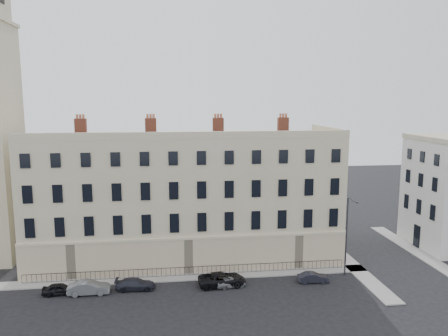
# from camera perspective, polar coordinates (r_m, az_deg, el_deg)

# --- Properties ---
(ground) EXTENTS (160.00, 160.00, 0.00)m
(ground) POSITION_cam_1_polar(r_m,az_deg,el_deg) (45.24, 3.68, -16.16)
(ground) COLOR black
(ground) RESTS_ON ground
(terrace) EXTENTS (36.22, 12.22, 17.00)m
(terrace) POSITION_cam_1_polar(r_m,az_deg,el_deg) (53.49, -4.98, -3.70)
(terrace) COLOR #BEB38D
(terrace) RESTS_ON ground
(pavement_terrace) EXTENTS (48.00, 2.00, 0.12)m
(pavement_terrace) POSITION_cam_1_polar(r_m,az_deg,el_deg) (49.13, -9.37, -14.08)
(pavement_terrace) COLOR gray
(pavement_terrace) RESTS_ON ground
(pavement_east_return) EXTENTS (2.00, 24.00, 0.12)m
(pavement_east_return) POSITION_cam_1_polar(r_m,az_deg,el_deg) (55.91, 15.54, -11.39)
(pavement_east_return) COLOR gray
(pavement_east_return) RESTS_ON ground
(pavement_adjacent) EXTENTS (2.00, 20.00, 0.12)m
(pavement_adjacent) POSITION_cam_1_polar(r_m,az_deg,el_deg) (61.98, 23.50, -9.79)
(pavement_adjacent) COLOR gray
(pavement_adjacent) RESTS_ON ground
(railings) EXTENTS (35.00, 0.04, 0.96)m
(railings) POSITION_cam_1_polar(r_m,az_deg,el_deg) (49.30, -4.59, -13.28)
(railings) COLOR black
(railings) RESTS_ON ground
(car_a) EXTENTS (3.40, 1.53, 1.13)m
(car_a) POSITION_cam_1_polar(r_m,az_deg,el_deg) (47.83, -20.67, -14.56)
(car_a) COLOR black
(car_a) RESTS_ON ground
(car_b) EXTENTS (4.12, 1.49, 1.35)m
(car_b) POSITION_cam_1_polar(r_m,az_deg,el_deg) (46.93, -17.23, -14.70)
(car_b) COLOR slate
(car_b) RESTS_ON ground
(car_c) EXTENTS (4.10, 1.81, 1.17)m
(car_c) POSITION_cam_1_polar(r_m,az_deg,el_deg) (46.84, -11.50, -14.63)
(car_c) COLOR #22252E
(car_c) RESTS_ON ground
(car_d) EXTENTS (5.11, 2.63, 1.38)m
(car_d) POSITION_cam_1_polar(r_m,az_deg,el_deg) (46.80, -0.27, -14.33)
(car_d) COLOR black
(car_d) RESTS_ON ground
(car_e) EXTENTS (3.28, 1.71, 1.06)m
(car_e) POSITION_cam_1_polar(r_m,az_deg,el_deg) (46.54, 0.88, -14.67)
(car_e) COLOR slate
(car_e) RESTS_ON ground
(car_f) EXTENTS (3.31, 1.27, 1.08)m
(car_f) POSITION_cam_1_polar(r_m,az_deg,el_deg) (48.54, 11.56, -13.83)
(car_f) COLOR black
(car_f) RESTS_ON ground
(streetlamp) EXTENTS (0.55, 1.88, 8.76)m
(streetlamp) POSITION_cam_1_polar(r_m,az_deg,el_deg) (49.74, 15.79, -8.14)
(streetlamp) COLOR #313137
(streetlamp) RESTS_ON ground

